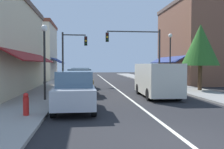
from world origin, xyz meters
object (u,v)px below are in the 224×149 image
(street_lamp_left_near, at_px, (44,49))
(fire_hydrant, at_px, (26,104))
(parked_car_second_left, at_px, (79,82))
(traffic_signal_left_corner, at_px, (71,51))
(van_in_lane, at_px, (157,79))
(street_lamp_right_mid, at_px, (170,51))
(parked_car_third_left, at_px, (80,78))
(traffic_signal_mast_arm, at_px, (141,47))
(tree_right_near, at_px, (200,45))
(parked_car_nearest_left, at_px, (75,91))

(street_lamp_left_near, xyz_separation_m, fire_hydrant, (-0.05, -4.21, -2.36))
(parked_car_second_left, bearing_deg, traffic_signal_left_corner, 95.79)
(van_in_lane, relative_size, street_lamp_left_near, 1.23)
(street_lamp_right_mid, bearing_deg, parked_car_third_left, 179.06)
(parked_car_third_left, xyz_separation_m, van_in_lane, (4.93, -6.83, 0.27))
(parked_car_second_left, xyz_separation_m, street_lamp_right_mid, (8.21, 4.94, 2.41))
(van_in_lane, height_order, fire_hydrant, van_in_lane)
(street_lamp_right_mid, distance_m, fire_hydrant, 16.09)
(traffic_signal_mast_arm, distance_m, street_lamp_left_near, 12.72)
(tree_right_near, bearing_deg, parked_car_second_left, -174.82)
(traffic_signal_left_corner, relative_size, tree_right_near, 1.02)
(parked_car_nearest_left, height_order, parked_car_third_left, same)
(parked_car_second_left, bearing_deg, tree_right_near, 3.86)
(parked_car_nearest_left, xyz_separation_m, parked_car_second_left, (0.09, 5.93, 0.00))
(street_lamp_left_near, bearing_deg, parked_car_third_left, 77.31)
(traffic_signal_mast_arm, relative_size, traffic_signal_left_corner, 1.07)
(traffic_signal_mast_arm, distance_m, traffic_signal_left_corner, 6.88)
(parked_car_second_left, bearing_deg, traffic_signal_mast_arm, 48.46)
(parked_car_second_left, xyz_separation_m, traffic_signal_mast_arm, (5.91, 6.99, 2.96))
(van_in_lane, relative_size, tree_right_near, 1.02)
(van_in_lane, bearing_deg, tree_right_near, 33.52)
(fire_hydrant, bearing_deg, parked_car_second_left, 75.44)
(traffic_signal_left_corner, bearing_deg, street_lamp_right_mid, -15.71)
(street_lamp_left_near, height_order, street_lamp_right_mid, street_lamp_right_mid)
(parked_car_second_left, bearing_deg, street_lamp_left_near, -122.26)
(traffic_signal_mast_arm, bearing_deg, parked_car_nearest_left, -114.91)
(traffic_signal_left_corner, bearing_deg, parked_car_nearest_left, -86.41)
(van_in_lane, bearing_deg, parked_car_third_left, 127.49)
(traffic_signal_left_corner, bearing_deg, parked_car_second_left, -82.89)
(parked_car_third_left, relative_size, street_lamp_right_mid, 0.84)
(parked_car_second_left, relative_size, fire_hydrant, 4.76)
(traffic_signal_mast_arm, xyz_separation_m, traffic_signal_left_corner, (-6.84, 0.52, -0.42))
(parked_car_nearest_left, bearing_deg, van_in_lane, 39.20)
(parked_car_second_left, bearing_deg, street_lamp_right_mid, 29.68)
(parked_car_second_left, height_order, street_lamp_right_mid, street_lamp_right_mid)
(parked_car_third_left, bearing_deg, fire_hydrant, -99.51)
(tree_right_near, relative_size, fire_hydrant, 5.88)
(parked_car_nearest_left, distance_m, van_in_lane, 6.53)
(parked_car_third_left, bearing_deg, parked_car_nearest_left, -91.28)
(van_in_lane, height_order, traffic_signal_mast_arm, traffic_signal_mast_arm)
(traffic_signal_mast_arm, distance_m, fire_hydrant, 16.59)
(traffic_signal_mast_arm, xyz_separation_m, street_lamp_left_near, (-7.75, -10.05, -0.93))
(parked_car_nearest_left, height_order, traffic_signal_mast_arm, traffic_signal_mast_arm)
(parked_car_second_left, xyz_separation_m, parked_car_third_left, (-0.01, 5.07, 0.00))
(tree_right_near, bearing_deg, fire_hydrant, -143.58)
(parked_car_third_left, xyz_separation_m, fire_hydrant, (-1.89, -12.35, -0.33))
(parked_car_third_left, distance_m, tree_right_near, 10.39)
(traffic_signal_mast_arm, relative_size, street_lamp_right_mid, 1.14)
(parked_car_nearest_left, relative_size, van_in_lane, 0.79)
(traffic_signal_mast_arm, distance_m, tree_right_near, 6.94)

